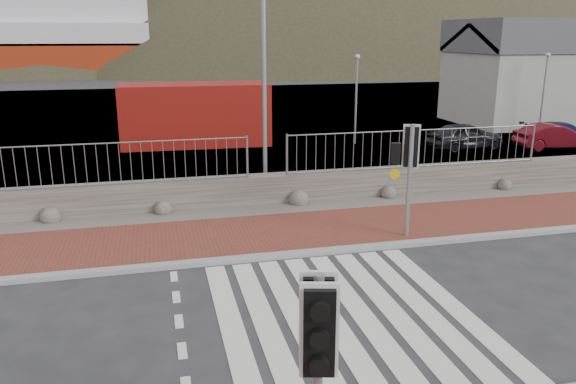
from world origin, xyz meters
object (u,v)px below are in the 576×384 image
object	(u,v)px
car_b	(553,136)
car_c	(563,134)
traffic_signal_near	(318,344)
traffic_signal_far	(409,157)
car_a	(465,136)
shipping_container	(195,114)
streetlight	(268,56)

from	to	relation	value
car_b	car_c	distance (m)	1.04
traffic_signal_near	traffic_signal_far	bearing A→B (deg)	73.02
car_a	shipping_container	bearing A→B (deg)	66.76
car_b	car_c	bearing A→B (deg)	-57.24
traffic_signal_near	car_c	world-z (taller)	traffic_signal_near
car_c	shipping_container	bearing A→B (deg)	87.76
traffic_signal_near	shipping_container	size ratio (longest dim) A/B	0.40
traffic_signal_near	car_a	distance (m)	21.42
streetlight	car_c	xyz separation A→B (m)	(14.97, 5.03, -3.82)
shipping_container	car_a	bearing A→B (deg)	-16.91
car_b	streetlight	bearing A→B (deg)	112.59
traffic_signal_near	streetlight	distance (m)	12.50
traffic_signal_far	shipping_container	bearing A→B (deg)	-51.01
traffic_signal_far	car_c	world-z (taller)	traffic_signal_far
streetlight	traffic_signal_far	bearing A→B (deg)	-82.65
streetlight	car_c	world-z (taller)	streetlight
car_a	car_b	xyz separation A→B (m)	(3.87, -0.93, -0.03)
traffic_signal_near	shipping_container	distance (m)	21.58
streetlight	car_c	bearing A→B (deg)	-2.91
car_b	car_c	world-z (taller)	car_b
traffic_signal_near	car_b	bearing A→B (deg)	60.32
streetlight	shipping_container	bearing A→B (deg)	77.63
traffic_signal_near	streetlight	bearing A→B (deg)	94.93
shipping_container	traffic_signal_far	bearing A→B (deg)	-71.97
traffic_signal_near	car_c	xyz separation A→B (m)	(16.96, 17.14, -1.42)
streetlight	shipping_container	distance (m)	10.03
traffic_signal_far	streetlight	world-z (taller)	streetlight
car_a	car_c	size ratio (longest dim) A/B	0.93
streetlight	car_c	size ratio (longest dim) A/B	2.08
car_b	shipping_container	bearing A→B (deg)	77.12
traffic_signal_near	traffic_signal_far	size ratio (longest dim) A/B	0.94
traffic_signal_far	car_a	distance (m)	12.75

